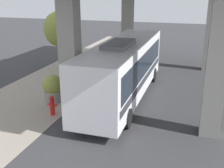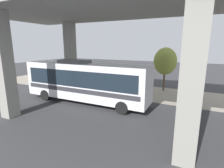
% 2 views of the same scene
% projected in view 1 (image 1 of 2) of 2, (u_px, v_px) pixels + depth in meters
% --- Properties ---
extents(ground_plane, '(80.00, 80.00, 0.00)m').
position_uv_depth(ground_plane, '(100.00, 82.00, 20.62)').
color(ground_plane, '#38383A').
rests_on(ground_plane, ground).
extents(sidewalk_strip, '(6.00, 40.00, 0.02)m').
position_uv_depth(sidewalk_strip, '(64.00, 78.00, 21.47)').
color(sidewalk_strip, gray).
rests_on(sidewalk_strip, ground).
extents(bus, '(2.68, 11.35, 3.73)m').
position_uv_depth(bus, '(124.00, 67.00, 16.83)').
color(bus, silver).
rests_on(bus, ground).
extents(fire_hydrant, '(0.53, 0.26, 1.10)m').
position_uv_depth(fire_hydrant, '(52.00, 105.00, 15.04)').
color(fire_hydrant, red).
rests_on(fire_hydrant, ground).
extents(planter_front, '(1.24, 1.24, 1.65)m').
position_uv_depth(planter_front, '(53.00, 88.00, 16.89)').
color(planter_front, gray).
rests_on(planter_front, ground).
extents(planter_middle, '(1.02, 1.02, 1.34)m').
position_uv_depth(planter_middle, '(85.00, 74.00, 20.29)').
color(planter_middle, gray).
rests_on(planter_middle, ground).
extents(planter_back, '(1.30, 1.30, 1.71)m').
position_uv_depth(planter_back, '(100.00, 65.00, 21.71)').
color(planter_back, gray).
rests_on(planter_back, ground).
extents(street_tree_near, '(2.46, 2.46, 4.79)m').
position_uv_depth(street_tree_near, '(59.00, 29.00, 23.47)').
color(street_tree_near, brown).
rests_on(street_tree_near, ground).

